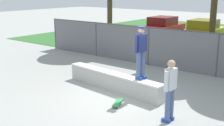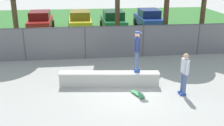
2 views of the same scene
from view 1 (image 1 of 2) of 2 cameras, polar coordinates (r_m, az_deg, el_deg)
name	(u,v)px [view 1 (image 1 of 2)]	position (r m, az deg, el deg)	size (l,w,h in m)	color
ground_plane	(114,101)	(10.40, 0.37, -7.14)	(80.00, 80.00, 0.00)	#9E9E99
concrete_ledge	(113,81)	(11.41, 0.21, -3.44)	(4.52, 0.99, 0.65)	#B7B5AD
skateboarder	(141,50)	(10.37, 5.51, 2.45)	(0.34, 0.59, 1.84)	#2647A5
skateboard	(118,103)	(10.04, 1.09, -7.49)	(0.50, 0.81, 0.09)	#2D8C4C
chainlink_fence	(180,49)	(14.25, 12.83, 2.66)	(17.29, 0.07, 1.92)	#4C4C51
car_red	(163,27)	(23.70, 9.63, 6.68)	(2.07, 4.23, 1.66)	#B21E1E
car_yellow	(204,31)	(22.11, 16.95, 5.76)	(2.07, 4.23, 1.66)	gold
bystander	(170,88)	(8.67, 10.96, -4.67)	(0.27, 0.60, 1.82)	#2647A5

